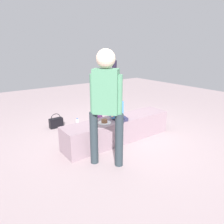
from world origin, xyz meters
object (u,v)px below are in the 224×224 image
gift_bag (97,116)px  party_cup_red (83,134)px  adult_standing (106,99)px  water_bottle_near_gift (77,123)px  child_seated (117,108)px  handbag_black_leather (56,123)px  cake_box_white (125,118)px  cake_plate (104,122)px

gift_bag → party_cup_red: gift_bag is taller
adult_standing → water_bottle_near_gift: bearing=77.4°
party_cup_red → child_seated: bearing=-52.8°
child_seated → party_cup_red: (-0.40, 0.53, -0.58)m
handbag_black_leather → cake_box_white: bearing=-21.7°
handbag_black_leather → gift_bag: bearing=-18.2°
child_seated → party_cup_red: child_seated is taller
party_cup_red → cake_box_white: 1.23m
water_bottle_near_gift → party_cup_red: water_bottle_near_gift is taller
adult_standing → handbag_black_leather: 2.02m
gift_bag → handbag_black_leather: 0.89m
party_cup_red → handbag_black_leather: 0.82m
water_bottle_near_gift → cake_box_white: water_bottle_near_gift is taller
child_seated → gift_bag: 1.16m
gift_bag → party_cup_red: size_ratio=3.57×
adult_standing → cake_plate: size_ratio=7.22×
water_bottle_near_gift → handbag_black_leather: 0.45m
cake_plate → party_cup_red: 0.69m
cake_plate → cake_box_white: 1.40m
party_cup_red → handbag_black_leather: bearing=106.0°
child_seated → party_cup_red: size_ratio=4.61×
child_seated → cake_plate: (-0.30, -0.03, -0.19)m
cake_plate → gift_bag: bearing=64.4°
cake_plate → adult_standing: bearing=-121.4°
cake_plate → water_bottle_near_gift: bearing=86.7°
cake_plate → cake_box_white: cake_plate is taller
water_bottle_near_gift → adult_standing: bearing=-102.6°
adult_standing → water_bottle_near_gift: 1.89m
adult_standing → handbag_black_leather: (-0.03, 1.83, -0.87)m
gift_bag → handbag_black_leather: (-0.84, 0.28, -0.06)m
gift_bag → cake_box_white: (0.59, -0.29, -0.10)m
adult_standing → child_seated: bearing=41.0°
cake_box_white → handbag_black_leather: size_ratio=1.10×
child_seated → cake_box_white: bearing=42.6°
cake_box_white → adult_standing: bearing=-138.1°
adult_standing → party_cup_red: size_ratio=15.43×
cake_plate → gift_bag: 1.21m
child_seated → party_cup_red: 0.89m
adult_standing → water_bottle_near_gift: (0.36, 1.62, -0.89)m
child_seated → adult_standing: 0.86m
cake_plate → handbag_black_leather: size_ratio=0.73×
water_bottle_near_gift → gift_bag: bearing=-9.1°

